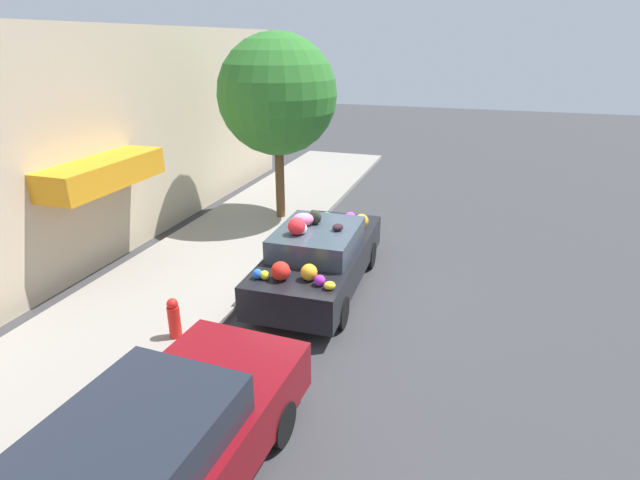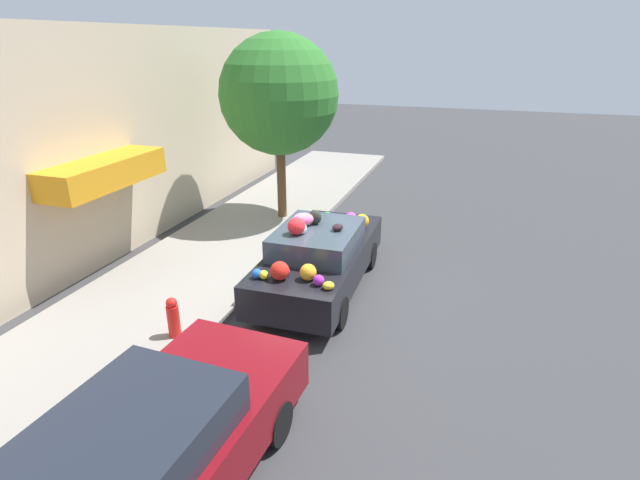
# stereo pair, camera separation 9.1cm
# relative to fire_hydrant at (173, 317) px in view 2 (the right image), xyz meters

# --- Properties ---
(ground_plane) EXTENTS (60.00, 60.00, 0.00)m
(ground_plane) POSITION_rel_fire_hydrant_xyz_m (2.61, -1.57, -0.48)
(ground_plane) COLOR #38383A
(sidewalk_curb) EXTENTS (24.00, 3.20, 0.14)m
(sidewalk_curb) POSITION_rel_fire_hydrant_xyz_m (2.61, 1.13, -0.41)
(sidewalk_curb) COLOR gray
(sidewalk_curb) RESTS_ON ground
(building_facade) EXTENTS (18.00, 1.20, 5.00)m
(building_facade) POSITION_rel_fire_hydrant_xyz_m (2.59, 3.35, 2.00)
(building_facade) COLOR #C6B293
(building_facade) RESTS_ON ground
(street_tree) EXTENTS (3.03, 3.03, 4.76)m
(street_tree) POSITION_rel_fire_hydrant_xyz_m (6.13, 0.64, 2.89)
(street_tree) COLOR brown
(street_tree) RESTS_ON sidewalk_curb
(fire_hydrant) EXTENTS (0.20, 0.20, 0.70)m
(fire_hydrant) POSITION_rel_fire_hydrant_xyz_m (0.00, 0.00, 0.00)
(fire_hydrant) COLOR red
(fire_hydrant) RESTS_ON sidewalk_curb
(art_car) EXTENTS (4.22, 1.78, 1.69)m
(art_car) POSITION_rel_fire_hydrant_xyz_m (2.57, -1.64, 0.24)
(art_car) COLOR black
(art_car) RESTS_ON ground
(parked_car_plain) EXTENTS (4.53, 1.92, 1.40)m
(parked_car_plain) POSITION_rel_fire_hydrant_xyz_m (-2.86, -1.61, 0.23)
(parked_car_plain) COLOR maroon
(parked_car_plain) RESTS_ON ground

